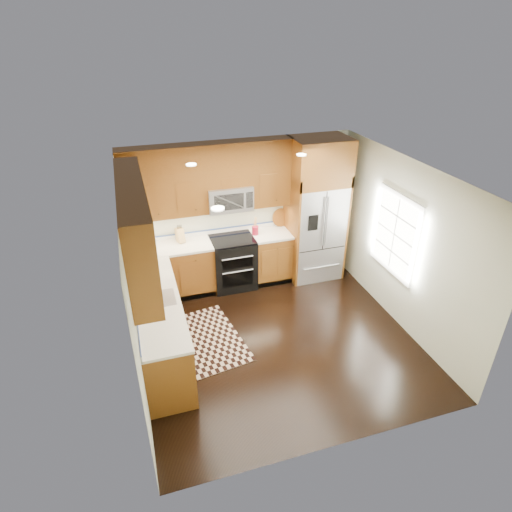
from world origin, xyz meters
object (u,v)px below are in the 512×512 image
object	(u,v)px
knife_block	(180,235)
refrigerator	(316,210)
utensil_crock	(255,229)
range	(233,262)
rug	(209,338)

from	to	relation	value
knife_block	refrigerator	bearing A→B (deg)	-4.92
refrigerator	knife_block	size ratio (longest dim) A/B	8.21
knife_block	utensil_crock	size ratio (longest dim) A/B	0.97
range	knife_block	bearing A→B (deg)	168.98
knife_block	utensil_crock	xyz separation A→B (m)	(1.32, -0.11, -0.02)
rug	knife_block	world-z (taller)	knife_block
knife_block	rug	bearing A→B (deg)	-85.57
range	rug	distance (m)	1.64
range	knife_block	size ratio (longest dim) A/B	2.98
rug	utensil_crock	size ratio (longest dim) A/B	4.59
refrigerator	rug	bearing A→B (deg)	-149.81
knife_block	range	bearing A→B (deg)	-11.02
rug	knife_block	distance (m)	1.88
rug	utensil_crock	world-z (taller)	utensil_crock
range	rug	world-z (taller)	range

